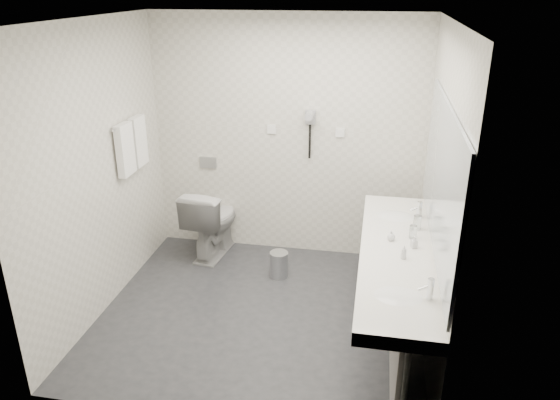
# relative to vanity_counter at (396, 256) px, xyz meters

# --- Properties ---
(floor) EXTENTS (2.80, 2.80, 0.00)m
(floor) POSITION_rel_vanity_counter_xyz_m (-1.12, 0.20, -0.80)
(floor) COLOR #292A2E
(floor) RESTS_ON ground
(ceiling) EXTENTS (2.80, 2.80, 0.00)m
(ceiling) POSITION_rel_vanity_counter_xyz_m (-1.12, 0.20, 1.70)
(ceiling) COLOR silver
(ceiling) RESTS_ON wall_back
(wall_back) EXTENTS (2.80, 0.00, 2.80)m
(wall_back) POSITION_rel_vanity_counter_xyz_m (-1.12, 1.50, 0.45)
(wall_back) COLOR beige
(wall_back) RESTS_ON floor
(wall_front) EXTENTS (2.80, 0.00, 2.80)m
(wall_front) POSITION_rel_vanity_counter_xyz_m (-1.12, -1.10, 0.45)
(wall_front) COLOR beige
(wall_front) RESTS_ON floor
(wall_left) EXTENTS (0.00, 2.60, 2.60)m
(wall_left) POSITION_rel_vanity_counter_xyz_m (-2.52, 0.20, 0.45)
(wall_left) COLOR beige
(wall_left) RESTS_ON floor
(wall_right) EXTENTS (0.00, 2.60, 2.60)m
(wall_right) POSITION_rel_vanity_counter_xyz_m (0.27, 0.20, 0.45)
(wall_right) COLOR beige
(wall_right) RESTS_ON floor
(vanity_counter) EXTENTS (0.55, 2.20, 0.10)m
(vanity_counter) POSITION_rel_vanity_counter_xyz_m (0.00, 0.00, 0.00)
(vanity_counter) COLOR silver
(vanity_counter) RESTS_ON floor
(vanity_panel) EXTENTS (0.03, 2.15, 0.75)m
(vanity_panel) POSITION_rel_vanity_counter_xyz_m (0.02, 0.00, -0.42)
(vanity_panel) COLOR gray
(vanity_panel) RESTS_ON floor
(vanity_post_near) EXTENTS (0.06, 0.06, 0.75)m
(vanity_post_near) POSITION_rel_vanity_counter_xyz_m (0.05, -1.04, -0.42)
(vanity_post_near) COLOR silver
(vanity_post_near) RESTS_ON floor
(vanity_post_far) EXTENTS (0.06, 0.06, 0.75)m
(vanity_post_far) POSITION_rel_vanity_counter_xyz_m (0.05, 1.04, -0.42)
(vanity_post_far) COLOR silver
(vanity_post_far) RESTS_ON floor
(mirror) EXTENTS (0.02, 2.20, 1.05)m
(mirror) POSITION_rel_vanity_counter_xyz_m (0.26, 0.00, 0.65)
(mirror) COLOR #B2BCC6
(mirror) RESTS_ON wall_right
(basin_near) EXTENTS (0.40, 0.31, 0.05)m
(basin_near) POSITION_rel_vanity_counter_xyz_m (0.00, -0.65, 0.04)
(basin_near) COLOR white
(basin_near) RESTS_ON vanity_counter
(basin_far) EXTENTS (0.40, 0.31, 0.05)m
(basin_far) POSITION_rel_vanity_counter_xyz_m (0.00, 0.65, 0.04)
(basin_far) COLOR white
(basin_far) RESTS_ON vanity_counter
(faucet_near) EXTENTS (0.04, 0.04, 0.15)m
(faucet_near) POSITION_rel_vanity_counter_xyz_m (0.19, -0.65, 0.12)
(faucet_near) COLOR silver
(faucet_near) RESTS_ON vanity_counter
(faucet_far) EXTENTS (0.04, 0.04, 0.15)m
(faucet_far) POSITION_rel_vanity_counter_xyz_m (0.19, 0.65, 0.12)
(faucet_far) COLOR silver
(faucet_far) RESTS_ON vanity_counter
(soap_bottle_a) EXTENTS (0.06, 0.06, 0.10)m
(soap_bottle_a) POSITION_rel_vanity_counter_xyz_m (0.13, 0.07, 0.10)
(soap_bottle_a) COLOR beige
(soap_bottle_a) RESTS_ON vanity_counter
(soap_bottle_b) EXTENTS (0.07, 0.07, 0.08)m
(soap_bottle_b) POSITION_rel_vanity_counter_xyz_m (-0.04, 0.17, 0.09)
(soap_bottle_b) COLOR beige
(soap_bottle_b) RESTS_ON vanity_counter
(soap_bottle_c) EXTENTS (0.05, 0.05, 0.11)m
(soap_bottle_c) POSITION_rel_vanity_counter_xyz_m (0.05, -0.12, 0.11)
(soap_bottle_c) COLOR beige
(soap_bottle_c) RESTS_ON vanity_counter
(glass_left) EXTENTS (0.06, 0.06, 0.11)m
(glass_left) POSITION_rel_vanity_counter_xyz_m (0.13, 0.24, 0.10)
(glass_left) COLOR silver
(glass_left) RESTS_ON vanity_counter
(glass_right) EXTENTS (0.08, 0.08, 0.12)m
(glass_right) POSITION_rel_vanity_counter_xyz_m (0.17, 0.41, 0.11)
(glass_right) COLOR silver
(glass_right) RESTS_ON vanity_counter
(toilet) EXTENTS (0.52, 0.81, 0.77)m
(toilet) POSITION_rel_vanity_counter_xyz_m (-1.88, 1.23, -0.41)
(toilet) COLOR white
(toilet) RESTS_ON floor
(flush_plate) EXTENTS (0.18, 0.02, 0.12)m
(flush_plate) POSITION_rel_vanity_counter_xyz_m (-1.98, 1.49, 0.15)
(flush_plate) COLOR #B2B5BA
(flush_plate) RESTS_ON wall_back
(pedal_bin) EXTENTS (0.22, 0.22, 0.26)m
(pedal_bin) POSITION_rel_vanity_counter_xyz_m (-1.08, 0.86, -0.67)
(pedal_bin) COLOR #B2B5BA
(pedal_bin) RESTS_ON floor
(bin_lid) EXTENTS (0.18, 0.18, 0.02)m
(bin_lid) POSITION_rel_vanity_counter_xyz_m (-1.08, 0.86, -0.54)
(bin_lid) COLOR #B2B5BA
(bin_lid) RESTS_ON pedal_bin
(towel_rail) EXTENTS (0.02, 0.62, 0.02)m
(towel_rail) POSITION_rel_vanity_counter_xyz_m (-2.47, 0.75, 0.75)
(towel_rail) COLOR silver
(towel_rail) RESTS_ON wall_left
(towel_near) EXTENTS (0.07, 0.24, 0.48)m
(towel_near) POSITION_rel_vanity_counter_xyz_m (-2.46, 0.61, 0.53)
(towel_near) COLOR white
(towel_near) RESTS_ON towel_rail
(towel_far) EXTENTS (0.07, 0.24, 0.48)m
(towel_far) POSITION_rel_vanity_counter_xyz_m (-2.46, 0.89, 0.53)
(towel_far) COLOR white
(towel_far) RESTS_ON towel_rail
(dryer_cradle) EXTENTS (0.10, 0.04, 0.14)m
(dryer_cradle) POSITION_rel_vanity_counter_xyz_m (-0.88, 1.47, 0.70)
(dryer_cradle) COLOR gray
(dryer_cradle) RESTS_ON wall_back
(dryer_barrel) EXTENTS (0.08, 0.14, 0.08)m
(dryer_barrel) POSITION_rel_vanity_counter_xyz_m (-0.88, 1.40, 0.73)
(dryer_barrel) COLOR gray
(dryer_barrel) RESTS_ON dryer_cradle
(dryer_cord) EXTENTS (0.02, 0.02, 0.35)m
(dryer_cord) POSITION_rel_vanity_counter_xyz_m (-0.88, 1.46, 0.45)
(dryer_cord) COLOR black
(dryer_cord) RESTS_ON dryer_cradle
(switch_plate_a) EXTENTS (0.09, 0.02, 0.09)m
(switch_plate_a) POSITION_rel_vanity_counter_xyz_m (-1.27, 1.49, 0.55)
(switch_plate_a) COLOR white
(switch_plate_a) RESTS_ON wall_back
(switch_plate_b) EXTENTS (0.09, 0.02, 0.09)m
(switch_plate_b) POSITION_rel_vanity_counter_xyz_m (-0.57, 1.49, 0.55)
(switch_plate_b) COLOR white
(switch_plate_b) RESTS_ON wall_back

